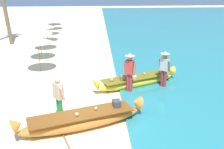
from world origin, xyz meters
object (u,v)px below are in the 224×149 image
(boat_yellow_midground, at_px, (136,81))
(paddle, at_px, (65,138))
(boat_orange_foreground, at_px, (82,120))
(person_tourist_customer, at_px, (59,96))
(person_vendor_assistant, at_px, (164,67))
(person_vendor_hatted, at_px, (130,70))

(boat_yellow_midground, xyz_separation_m, paddle, (-2.89, -4.13, -0.25))
(boat_orange_foreground, xyz_separation_m, boat_yellow_midground, (2.35, 3.49, -0.03))
(person_tourist_customer, bearing_deg, person_vendor_assistant, 31.68)
(person_tourist_customer, height_order, person_vendor_assistant, person_vendor_assistant)
(boat_orange_foreground, xyz_separation_m, person_vendor_assistant, (3.56, 3.21, 0.73))
(boat_yellow_midground, relative_size, person_tourist_customer, 2.47)
(person_vendor_hatted, height_order, paddle, person_vendor_hatted)
(person_tourist_customer, bearing_deg, person_vendor_hatted, 39.24)
(boat_yellow_midground, distance_m, person_vendor_assistant, 1.45)
(person_vendor_hatted, bearing_deg, person_tourist_customer, -140.76)
(person_vendor_assistant, relative_size, paddle, 1.09)
(boat_yellow_midground, xyz_separation_m, person_vendor_assistant, (1.21, -0.27, 0.75))
(boat_orange_foreground, relative_size, boat_yellow_midground, 1.07)
(person_vendor_assistant, bearing_deg, person_vendor_hatted, -164.29)
(person_vendor_hatted, relative_size, paddle, 1.12)
(person_vendor_hatted, relative_size, person_vendor_assistant, 1.04)
(person_vendor_hatted, xyz_separation_m, paddle, (-2.47, -3.40, -1.04))
(person_vendor_assistant, height_order, paddle, person_vendor_assistant)
(boat_orange_foreground, xyz_separation_m, paddle, (-0.54, -0.65, -0.27))
(person_vendor_assistant, bearing_deg, boat_orange_foreground, -137.93)
(person_vendor_assistant, bearing_deg, boat_yellow_midground, 167.35)
(boat_orange_foreground, height_order, boat_yellow_midground, boat_orange_foreground)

